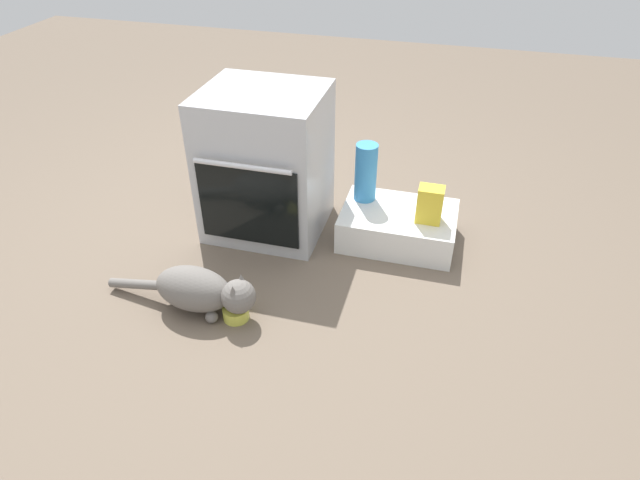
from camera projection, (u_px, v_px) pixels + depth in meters
ground at (241, 271)px, 2.58m from camera, size 8.00×8.00×0.00m
oven at (265, 163)px, 2.69m from camera, size 0.57×0.56×0.73m
pantry_cabinet at (398, 226)px, 2.74m from camera, size 0.56×0.40×0.17m
food_bowl at (236, 312)px, 2.31m from camera, size 0.11×0.11×0.08m
cat at (201, 290)px, 2.30m from camera, size 0.72×0.21×0.21m
snack_bag at (430, 204)px, 2.58m from camera, size 0.12×0.09×0.18m
water_bottle at (366, 172)px, 2.71m from camera, size 0.11×0.11×0.30m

